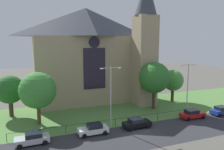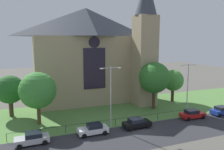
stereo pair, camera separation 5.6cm
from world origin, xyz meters
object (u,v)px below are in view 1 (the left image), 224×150
at_px(tree_right_far, 173,81).
at_px(streetlamp_far, 188,84).
at_px(tree_right_near, 154,78).
at_px(streetlamp_near, 111,90).
at_px(tree_left_near, 38,90).
at_px(parked_car_black, 137,123).
at_px(church_building, 91,54).
at_px(parked_car_white, 93,129).
at_px(parked_car_red, 192,114).
at_px(parked_car_silver, 32,138).
at_px(tree_left_far, 10,90).
at_px(parked_car_blue, 222,110).

distance_m(tree_right_far, streetlamp_far, 9.70).
relative_size(tree_right_near, streetlamp_far, 0.99).
distance_m(tree_right_near, streetlamp_near, 12.34).
xyz_separation_m(tree_left_near, parked_car_black, (13.61, -6.89, -4.67)).
distance_m(church_building, tree_left_near, 16.96).
bearing_deg(streetlamp_far, church_building, 127.40).
xyz_separation_m(tree_right_near, streetlamp_near, (-10.99, -5.62, -0.31)).
relative_size(parked_car_white, parked_car_red, 0.99).
height_order(tree_left_near, streetlamp_far, streetlamp_far).
bearing_deg(church_building, streetlamp_near, -95.43).
distance_m(streetlamp_far, parked_car_silver, 25.97).
bearing_deg(streetlamp_near, tree_left_far, 143.05).
height_order(streetlamp_near, parked_car_black, streetlamp_near).
height_order(streetlamp_near, parked_car_white, streetlamp_near).
bearing_deg(parked_car_white, parked_car_blue, 179.10).
distance_m(church_building, parked_car_blue, 27.98).
bearing_deg(tree_left_near, parked_car_white, -44.57).
xyz_separation_m(streetlamp_far, parked_car_red, (0.09, -1.39, -5.00)).
distance_m(streetlamp_near, parked_car_white, 6.21).
xyz_separation_m(tree_left_near, parked_car_red, (24.36, -6.56, -4.67)).
relative_size(church_building, streetlamp_far, 2.83).
relative_size(streetlamp_far, parked_car_silver, 2.16).
distance_m(parked_car_silver, parked_car_blue, 31.79).
bearing_deg(church_building, parked_car_black, -83.92).
height_order(tree_left_near, streetlamp_near, streetlamp_near).
bearing_deg(parked_car_black, church_building, 94.35).
xyz_separation_m(church_building, tree_left_far, (-16.00, -5.62, -5.56)).
height_order(streetlamp_near, parked_car_red, streetlamp_near).
xyz_separation_m(tree_left_near, tree_left_far, (-4.32, 5.68, -0.70)).
bearing_deg(tree_right_near, church_building, 130.97).
bearing_deg(streetlamp_near, parked_car_blue, -4.92).
bearing_deg(church_building, streetlamp_far, -52.60).
height_order(parked_car_white, parked_car_blue, same).
height_order(tree_right_far, parked_car_silver, tree_right_far).
bearing_deg(parked_car_black, tree_left_far, 143.23).
distance_m(tree_right_near, parked_car_blue, 13.21).
height_order(tree_left_near, parked_car_red, tree_left_near).
distance_m(tree_left_near, parked_car_blue, 31.76).
bearing_deg(parked_car_blue, parked_car_black, 178.81).
xyz_separation_m(parked_car_silver, parked_car_white, (8.03, 0.13, 0.00)).
xyz_separation_m(tree_right_far, streetlamp_near, (-17.78, -8.93, 1.20)).
distance_m(tree_left_far, parked_car_red, 31.44).
height_order(tree_right_far, tree_left_near, tree_left_near).
height_order(parked_car_white, parked_car_red, same).
bearing_deg(tree_right_near, parked_car_black, -135.54).
bearing_deg(streetlamp_near, parked_car_silver, -171.24).
bearing_deg(tree_left_far, tree_right_far, -3.42).
distance_m(tree_left_near, parked_car_red, 25.65).
distance_m(church_building, tree_right_near, 14.96).
bearing_deg(parked_car_red, parked_car_silver, -176.86).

